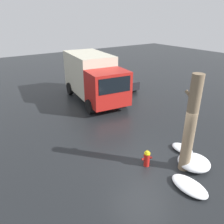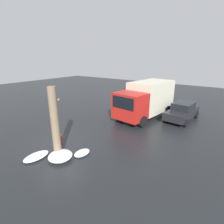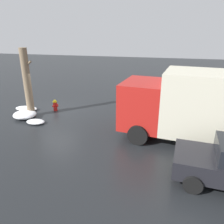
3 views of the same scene
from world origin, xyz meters
name	(u,v)px [view 3 (image 3 of 3)]	position (x,y,z in m)	size (l,w,h in m)	color
ground_plane	(56,111)	(0.00, 0.00, 0.00)	(60.00, 60.00, 0.00)	black
fire_hydrant	(55,105)	(0.00, 0.00, 0.37)	(0.35, 0.44, 0.72)	red
tree_trunk	(27,83)	(-0.97, -1.11, 1.95)	(0.64, 0.42, 3.88)	#7F6B51
delivery_truck	(196,105)	(7.92, -2.14, 1.70)	(6.47, 3.34, 3.16)	red
snow_pile_by_hydrant	(36,122)	(-0.11, -2.09, 0.10)	(1.02, 0.67, 0.20)	white
snow_pile_curbside	(25,115)	(-1.14, -1.52, 0.21)	(1.29, 1.25, 0.42)	white
snow_pile_by_tree	(26,108)	(-1.83, -0.36, 0.11)	(1.43, 0.80, 0.23)	white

